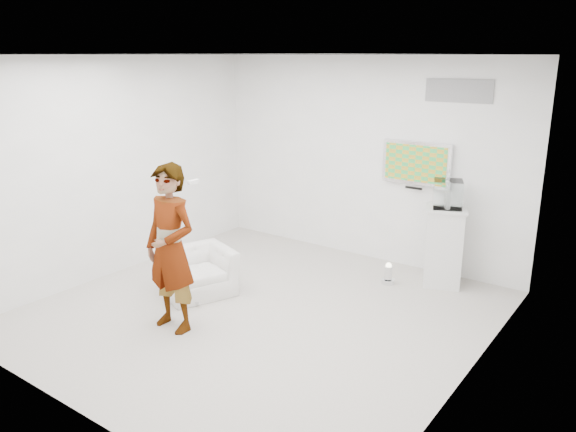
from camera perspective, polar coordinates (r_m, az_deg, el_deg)
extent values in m
cube|color=#A69F98|center=(6.91, -2.77, -9.61)|extent=(5.00, 5.00, 0.01)
cube|color=#313134|center=(6.24, -3.15, 16.00)|extent=(5.00, 5.00, 0.01)
cube|color=silver|center=(8.46, 7.74, 5.70)|extent=(5.00, 0.01, 3.00)
cube|color=silver|center=(4.81, -21.96, -3.29)|extent=(5.00, 0.01, 3.00)
cube|color=silver|center=(8.18, -16.80, 4.81)|extent=(0.01, 5.00, 3.00)
cube|color=silver|center=(5.27, 18.78, -1.32)|extent=(0.01, 5.00, 3.00)
cube|color=silver|center=(8.05, 12.93, 5.28)|extent=(1.00, 0.08, 0.60)
cube|color=gray|center=(7.79, 16.95, 12.07)|extent=(0.90, 0.02, 0.30)
imported|color=silver|center=(6.31, -11.84, -3.26)|extent=(0.70, 0.46, 1.90)
imported|color=silver|center=(7.41, -9.30, -5.62)|extent=(1.06, 1.12, 0.58)
cube|color=silver|center=(7.79, 15.52, -2.98)|extent=(0.68, 0.68, 1.08)
cylinder|color=silver|center=(7.77, 10.15, -5.79)|extent=(0.24, 0.24, 0.28)
cube|color=silver|center=(7.59, 15.92, 2.16)|extent=(0.47, 0.47, 0.36)
cube|color=silver|center=(7.61, 15.88, 1.68)|extent=(0.13, 0.17, 0.23)
cube|color=silver|center=(6.02, -9.59, 3.45)|extent=(0.04, 0.15, 0.04)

